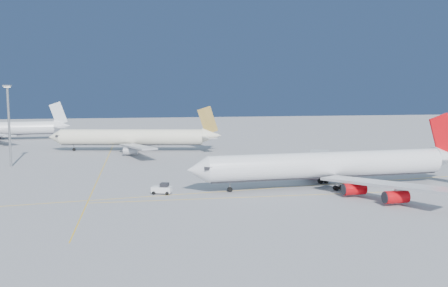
% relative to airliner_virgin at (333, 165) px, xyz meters
% --- Properties ---
extents(ground, '(500.00, 500.00, 0.00)m').
position_rel_airliner_virgin_xyz_m(ground, '(-15.47, 6.44, -5.15)').
color(ground, slate).
rests_on(ground, ground).
extents(taxiway_lines, '(118.86, 140.00, 0.02)m').
position_rel_airliner_virgin_xyz_m(taxiway_lines, '(-30.18, 12.78, -5.14)').
color(taxiway_lines, '#EFB10D').
rests_on(taxiway_lines, ground).
extents(airliner_virgin, '(69.28, 62.08, 17.08)m').
position_rel_airliner_virgin_xyz_m(airliner_virgin, '(0.00, 0.00, 0.00)').
color(airliner_virgin, white).
rests_on(airliner_virgin, ground).
extents(airliner_etihad, '(62.61, 57.22, 16.38)m').
position_rel_airliner_virgin_xyz_m(airliner_etihad, '(-46.48, 72.22, -0.16)').
color(airliner_etihad, silver).
rests_on(airliner_etihad, ground).
extents(pushback_tug, '(4.77, 3.67, 2.43)m').
position_rel_airliner_virgin_xyz_m(pushback_tug, '(-40.02, -1.24, -4.03)').
color(pushback_tug, white).
rests_on(pushback_tug, ground).
extents(light_mast, '(2.06, 2.06, 23.84)m').
position_rel_airliner_virgin_xyz_m(light_mast, '(-82.23, 42.91, 8.92)').
color(light_mast, gray).
rests_on(light_mast, ground).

